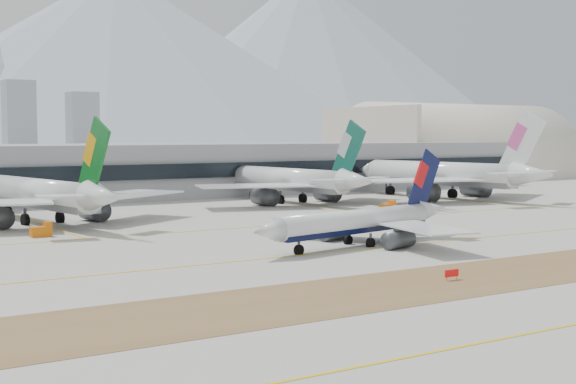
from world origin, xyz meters
TOP-DOWN VIEW (x-y plane):
  - ground at (0.00, 0.00)m, footprint 3000.00×3000.00m
  - taxiing_airliner at (2.11, -1.30)m, footprint 45.89×39.37m
  - widebody_eva at (-32.83, 56.28)m, footprint 59.23×58.55m
  - widebody_cathay at (34.94, 69.90)m, footprint 60.29×59.20m
  - widebody_china_air at (78.33, 59.40)m, footprint 67.25×66.40m
  - terminal at (0.00, 114.84)m, footprint 280.00×43.10m
  - hangar at (154.56, 135.00)m, footprint 91.00×60.00m
  - hold_sign_left at (-7.80, -32.00)m, footprint 2.20×0.15m
  - gse_b at (-38.73, 37.12)m, footprint 3.55×2.00m
  - gse_c at (41.35, 39.72)m, footprint 3.55×2.00m

SIDE VIEW (x-z plane):
  - ground at x=0.00m, z-range 0.00..0.00m
  - hangar at x=154.56m, z-range -29.86..30.14m
  - hold_sign_left at x=-7.80m, z-range 0.20..1.55m
  - gse_b at x=-38.73m, z-range -0.25..2.35m
  - gse_c at x=41.35m, z-range -0.25..2.35m
  - taxiing_airliner at x=2.11m, z-range -4.02..11.51m
  - widebody_eva at x=-32.83m, z-range -5.00..16.36m
  - widebody_cathay at x=34.94m, z-range -5.05..16.51m
  - widebody_china_air at x=78.33m, z-range -5.67..18.54m
  - terminal at x=0.00m, z-range 0.00..15.00m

